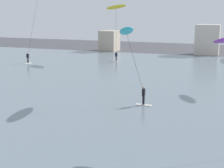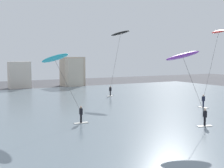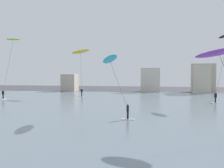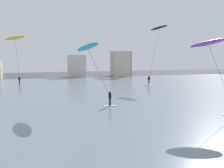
% 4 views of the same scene
% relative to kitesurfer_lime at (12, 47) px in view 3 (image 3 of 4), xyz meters
% --- Properties ---
extents(water_bay, '(84.00, 52.00, 0.10)m').
position_rel_kitesurfer_lime_xyz_m(water_bay, '(22.31, -10.94, -9.11)').
color(water_bay, slate).
rests_on(water_bay, ground).
extents(far_shore_buildings, '(34.81, 5.55, 6.49)m').
position_rel_kitesurfer_lime_xyz_m(far_shore_buildings, '(27.85, 17.42, -6.28)').
color(far_shore_buildings, '#B7A893').
rests_on(far_shore_buildings, ground).
extents(kitesurfer_lime, '(2.61, 4.63, 10.74)m').
position_rel_kitesurfer_lime_xyz_m(kitesurfer_lime, '(0.00, 0.00, 0.00)').
color(kitesurfer_lime, silver).
rests_on(kitesurfer_lime, water_bay).
extents(kitesurfer_yellow, '(4.04, 3.19, 9.08)m').
position_rel_kitesurfer_lime_xyz_m(kitesurfer_yellow, '(11.33, 4.75, -1.14)').
color(kitesurfer_yellow, silver).
rests_on(kitesurfer_yellow, water_bay).
extents(kitesurfer_cyan, '(4.00, 3.39, 6.81)m').
position_rel_kitesurfer_lime_xyz_m(kitesurfer_cyan, '(20.50, -17.73, -3.37)').
color(kitesurfer_cyan, silver).
rests_on(kitesurfer_cyan, water_bay).
extents(kitesurfer_purple, '(4.42, 2.22, 7.09)m').
position_rel_kitesurfer_lime_xyz_m(kitesurfer_purple, '(29.99, -24.63, -3.09)').
color(kitesurfer_purple, silver).
rests_on(kitesurfer_purple, water_bay).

